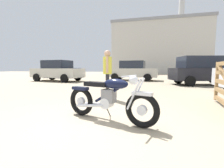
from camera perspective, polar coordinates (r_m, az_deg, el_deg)
ground_plane at (r=3.11m, az=-4.97°, el=-14.18°), size 80.00×80.00×0.00m
vintage_motorcycle at (r=3.14m, az=-1.25°, el=-5.40°), size 1.98×0.88×0.94m
bystander at (r=5.35m, az=-1.66°, el=5.37°), size 0.30×0.45×1.66m
red_hatchback_near at (r=11.38m, az=29.95°, el=4.34°), size 4.13×2.35×1.78m
blue_hatchback_right at (r=18.38m, az=-18.10°, el=5.11°), size 3.93×1.89×1.78m
dark_sedan_left at (r=13.73m, az=7.50°, el=4.85°), size 4.38×2.32×1.67m
pale_sedan_back at (r=13.51m, az=-19.23°, el=4.56°), size 4.44×2.49×1.67m
industrial_building at (r=35.73m, az=16.45°, el=11.99°), size 18.46×13.96×18.13m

